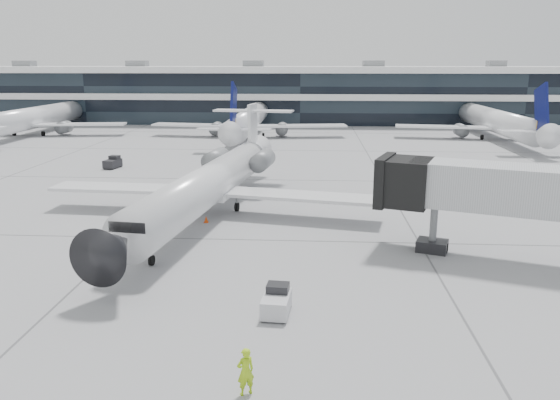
# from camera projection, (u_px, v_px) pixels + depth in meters

# --- Properties ---
(ground) EXTENTS (220.00, 220.00, 0.00)m
(ground) POSITION_uv_depth(u_px,v_px,m) (272.00, 240.00, 37.37)
(ground) COLOR gray
(ground) RESTS_ON ground
(terminal) EXTENTS (170.00, 22.00, 10.00)m
(terminal) POSITION_uv_depth(u_px,v_px,m) (302.00, 97.00, 115.54)
(terminal) COLOR black
(terminal) RESTS_ON ground
(bg_jet_left) EXTENTS (32.00, 40.00, 9.60)m
(bg_jet_left) POSITION_uv_depth(u_px,v_px,m) (35.00, 134.00, 93.35)
(bg_jet_left) COLOR white
(bg_jet_left) RESTS_ON ground
(bg_jet_center) EXTENTS (32.00, 40.00, 9.60)m
(bg_jet_center) POSITION_uv_depth(u_px,v_px,m) (250.00, 136.00, 91.10)
(bg_jet_center) COLOR white
(bg_jet_center) RESTS_ON ground
(bg_jet_right) EXTENTS (32.00, 40.00, 9.60)m
(bg_jet_right) POSITION_uv_depth(u_px,v_px,m) (494.00, 138.00, 88.67)
(bg_jet_right) COLOR white
(bg_jet_right) RESTS_ON ground
(regional_jet) EXTENTS (27.14, 33.88, 7.83)m
(regional_jet) POSITION_uv_depth(u_px,v_px,m) (211.00, 182.00, 43.21)
(regional_jet) COLOR silver
(regional_jet) RESTS_ON ground
(jet_bridge) EXTENTS (18.56, 9.37, 6.11)m
(jet_bridge) POSITION_uv_depth(u_px,v_px,m) (559.00, 194.00, 31.48)
(jet_bridge) COLOR silver
(jet_bridge) RESTS_ON ground
(ramp_worker) EXTENTS (0.81, 0.73, 1.85)m
(ramp_worker) POSITION_uv_depth(u_px,v_px,m) (246.00, 371.00, 19.76)
(ramp_worker) COLOR #A6DA17
(ramp_worker) RESTS_ON ground
(baggage_tug) EXTENTS (1.43, 2.23, 1.36)m
(baggage_tug) POSITION_uv_depth(u_px,v_px,m) (277.00, 302.00, 26.28)
(baggage_tug) COLOR silver
(baggage_tug) RESTS_ON ground
(traffic_cone) EXTENTS (0.43, 0.43, 0.52)m
(traffic_cone) POSITION_uv_depth(u_px,v_px,m) (206.00, 219.00, 41.50)
(traffic_cone) COLOR #E5450C
(traffic_cone) RESTS_ON ground
(far_tug) EXTENTS (1.73, 2.42, 1.40)m
(far_tug) POSITION_uv_depth(u_px,v_px,m) (113.00, 163.00, 63.10)
(far_tug) COLOR black
(far_tug) RESTS_ON ground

